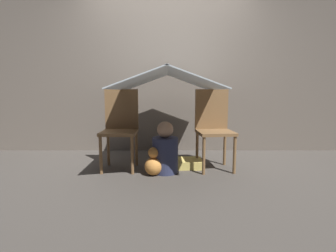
# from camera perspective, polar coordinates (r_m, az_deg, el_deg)

# --- Properties ---
(ground_plane) EXTENTS (8.80, 8.80, 0.00)m
(ground_plane) POSITION_cam_1_polar(r_m,az_deg,el_deg) (3.17, -0.00, -9.71)
(ground_plane) COLOR #47423D
(wall_back) EXTENTS (7.00, 0.05, 2.50)m
(wall_back) POSITION_cam_1_polar(r_m,az_deg,el_deg) (4.13, 0.04, 11.89)
(wall_back) COLOR #6B6056
(wall_back) RESTS_ON ground_plane
(chair_left) EXTENTS (0.42, 0.42, 0.97)m
(chair_left) POSITION_cam_1_polar(r_m,az_deg,el_deg) (3.24, -10.18, 0.15)
(chair_left) COLOR brown
(chair_left) RESTS_ON ground_plane
(chair_right) EXTENTS (0.45, 0.45, 0.97)m
(chair_right) POSITION_cam_1_polar(r_m,az_deg,el_deg) (3.23, 10.08, 0.14)
(chair_right) COLOR brown
(chair_right) RESTS_ON ground_plane
(sheet_canopy) EXTENTS (1.15, 1.48, 0.22)m
(sheet_canopy) POSITION_cam_1_polar(r_m,az_deg,el_deg) (3.08, 0.00, 10.06)
(sheet_canopy) COLOR silver
(person_front) EXTENTS (0.30, 0.30, 0.60)m
(person_front) POSITION_cam_1_polar(r_m,az_deg,el_deg) (3.05, -0.45, -5.51)
(person_front) COLOR #2D3351
(person_front) RESTS_ON ground_plane
(floor_cushion) EXTENTS (0.37, 0.30, 0.10)m
(floor_cushion) POSITION_cam_1_polar(r_m,az_deg,el_deg) (3.30, 4.30, -8.09)
(floor_cushion) COLOR #E5CC66
(floor_cushion) RESTS_ON ground_plane
(plush_toy) EXTENTS (0.20, 0.20, 0.32)m
(plush_toy) POSITION_cam_1_polar(r_m,az_deg,el_deg) (2.98, -3.00, -8.23)
(plush_toy) COLOR #D88C3F
(plush_toy) RESTS_ON ground_plane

